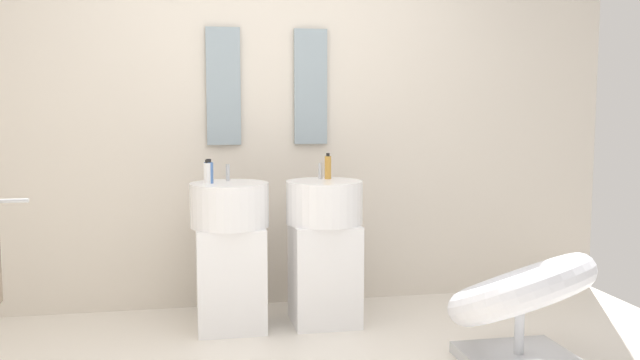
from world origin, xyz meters
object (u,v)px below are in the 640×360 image
Objects in this scene: lounge_chair at (520,299)px; soap_bottle_blue at (209,172)px; pedestal_sink_right at (324,247)px; soap_bottle_white at (207,173)px; soap_bottle_amber at (328,167)px; pedestal_sink_left at (230,251)px.

soap_bottle_blue is (-1.54, 0.90, 0.60)m from lounge_chair.
lounge_chair is at bearing -46.70° from pedestal_sink_right.
pedestal_sink_right is at bearing -0.05° from soap_bottle_blue.
soap_bottle_blue is at bearing 149.74° from lounge_chair.
soap_bottle_blue is at bearing 57.41° from soap_bottle_white.
soap_bottle_amber is (0.04, 0.11, 0.49)m from pedestal_sink_right.
pedestal_sink_left is 6.84× the size of soap_bottle_blue.
soap_bottle_blue reaches higher than soap_bottle_white.
pedestal_sink_left is 6.08× the size of soap_bottle_amber.
pedestal_sink_left is 0.49m from soap_bottle_blue.
pedestal_sink_left is at bearing 5.93° from soap_bottle_white.
pedestal_sink_right is 0.85m from soap_bottle_white.
pedestal_sink_right is 6.08× the size of soap_bottle_amber.
soap_bottle_amber is at bearing 9.73° from pedestal_sink_left.
lounge_chair is (0.85, -0.90, -0.12)m from pedestal_sink_right.
pedestal_sink_left is at bearing -170.27° from soap_bottle_amber.
soap_bottle_amber reaches higher than pedestal_sink_left.
pedestal_sink_left is at bearing -0.30° from soap_bottle_blue.
lounge_chair is 7.82× the size of soap_bottle_white.
soap_bottle_white is at bearing 150.27° from lounge_chair.
soap_bottle_amber is at bearing 67.58° from pedestal_sink_right.
pedestal_sink_right is at bearing 0.00° from pedestal_sink_left.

